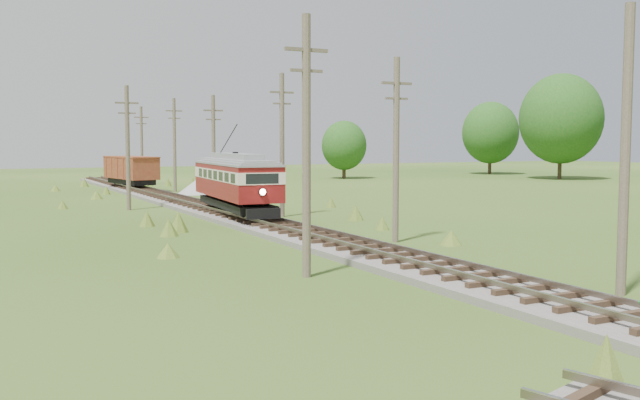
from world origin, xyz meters
TOP-DOWN VIEW (x-y plane):
  - railbed_main at (0.00, 34.00)m, footprint 3.60×96.00m
  - streetcar at (-0.00, 30.72)m, footprint 3.69×11.55m
  - gondola at (0.00, 60.67)m, footprint 3.94×8.71m
  - gravel_pile at (4.31, 52.69)m, footprint 3.53×3.74m
  - utility_pole_r_1 at (3.10, 5.00)m, footprint 0.30×0.30m
  - utility_pole_r_2 at (3.30, 18.00)m, footprint 1.60×0.30m
  - utility_pole_r_3 at (3.20, 31.00)m, footprint 1.60×0.30m
  - utility_pole_r_4 at (3.00, 44.00)m, footprint 1.60×0.30m
  - utility_pole_r_5 at (3.40, 57.00)m, footprint 1.60×0.30m
  - utility_pole_r_6 at (3.20, 70.00)m, footprint 1.60×0.30m
  - utility_pole_l_a at (-4.20, 12.00)m, footprint 1.60×0.30m
  - utility_pole_l_b at (-4.50, 40.00)m, footprint 1.60×0.30m
  - tree_right_4 at (54.00, 58.00)m, footprint 10.50×10.50m
  - tree_right_5 at (56.00, 74.00)m, footprint 8.40×8.40m
  - tree_mid_b at (30.00, 72.00)m, footprint 5.88×5.88m

SIDE VIEW (x-z plane):
  - railbed_main at x=0.00m, z-range -0.09..0.48m
  - gravel_pile at x=4.31m, z-range -0.04..1.24m
  - gondola at x=0.00m, z-range 0.67..3.46m
  - streetcar at x=0.00m, z-range -0.14..5.09m
  - utility_pole_r_4 at x=3.00m, z-range 0.12..8.52m
  - tree_mid_b at x=30.00m, z-range 0.54..8.12m
  - utility_pole_r_1 at x=3.10m, z-range 0.00..8.80m
  - utility_pole_r_2 at x=3.30m, z-range 0.12..8.72m
  - utility_pole_l_b at x=-4.50m, z-range 0.12..8.72m
  - utility_pole_r_6 at x=3.20m, z-range 0.12..8.82m
  - utility_pole_r_5 at x=3.40m, z-range 0.13..9.03m
  - utility_pole_r_3 at x=3.20m, z-range 0.13..9.13m
  - utility_pole_l_a at x=-4.20m, z-range 0.13..9.13m
  - tree_right_5 at x=56.00m, z-range 0.78..11.60m
  - tree_right_4 at x=54.00m, z-range 0.98..14.51m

